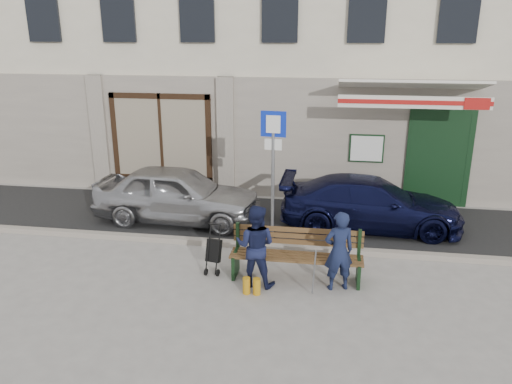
% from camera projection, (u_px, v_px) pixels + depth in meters
% --- Properties ---
extents(ground, '(80.00, 80.00, 0.00)m').
position_uv_depth(ground, '(246.00, 282.00, 9.05)').
color(ground, '#9E9991').
rests_on(ground, ground).
extents(asphalt_lane, '(60.00, 3.20, 0.01)m').
position_uv_depth(asphalt_lane, '(269.00, 220.00, 11.96)').
color(asphalt_lane, '#282828').
rests_on(asphalt_lane, ground).
extents(curb, '(60.00, 0.18, 0.12)m').
position_uv_depth(curb, '(259.00, 245.00, 10.44)').
color(curb, '#9E9384').
rests_on(curb, ground).
extents(building, '(20.00, 8.27, 10.00)m').
position_uv_depth(building, '(293.00, 9.00, 15.45)').
color(building, beige).
rests_on(building, ground).
extents(car_silver, '(3.98, 1.74, 1.33)m').
position_uv_depth(car_silver, '(177.00, 194.00, 11.76)').
color(car_silver, '#ADADB1').
rests_on(car_silver, ground).
extents(car_navy, '(4.09, 1.70, 1.18)m').
position_uv_depth(car_navy, '(370.00, 203.00, 11.35)').
color(car_navy, black).
rests_on(car_navy, ground).
extents(parking_sign, '(0.52, 0.10, 2.82)m').
position_uv_depth(parking_sign, '(273.00, 156.00, 10.21)').
color(parking_sign, gray).
rests_on(parking_sign, ground).
extents(bench, '(2.40, 1.17, 0.98)m').
position_uv_depth(bench, '(294.00, 256.00, 9.03)').
color(bench, brown).
rests_on(bench, ground).
extents(man, '(0.61, 0.50, 1.44)m').
position_uv_depth(man, '(339.00, 251.00, 8.60)').
color(man, '#151D3C').
rests_on(man, ground).
extents(woman, '(0.79, 0.65, 1.49)m').
position_uv_depth(woman, '(256.00, 246.00, 8.76)').
color(woman, '#151A3B').
rests_on(woman, ground).
extents(stroller, '(0.31, 0.41, 0.92)m').
position_uv_depth(stroller, '(214.00, 252.00, 9.32)').
color(stroller, black).
rests_on(stroller, ground).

